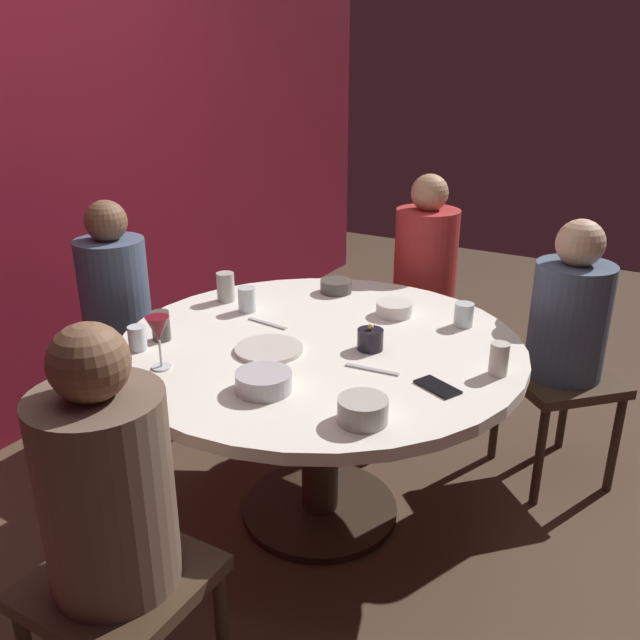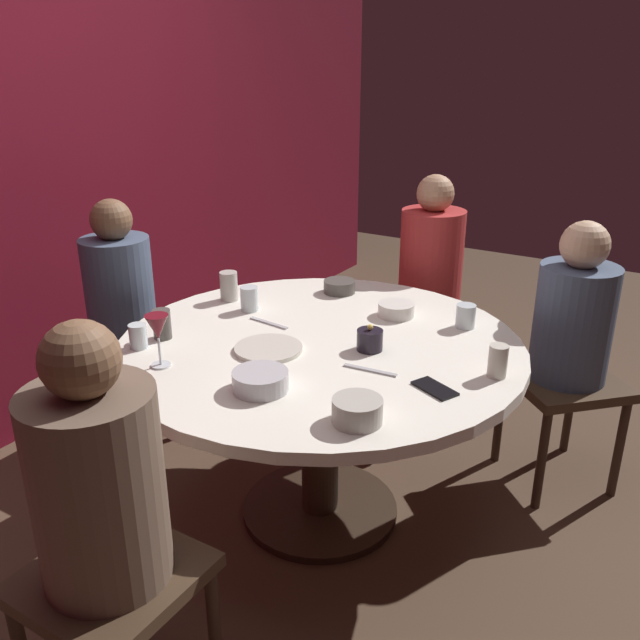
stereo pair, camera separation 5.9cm
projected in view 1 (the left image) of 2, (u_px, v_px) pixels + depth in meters
The scene contains 23 objects.
ground_plane at pixel (320, 511), 2.60m from camera, with size 8.00×8.00×0.00m, color #4C3828.
back_wall at pixel (11, 147), 2.83m from camera, with size 6.00×0.10×2.60m, color maroon.
dining_table at pixel (320, 376), 2.39m from camera, with size 1.43×1.43×0.73m.
seated_diner_left at pixel (108, 497), 1.55m from camera, with size 0.40×0.40×1.14m.
seated_diner_back at pixel (116, 301), 2.81m from camera, with size 0.40×0.40×1.12m.
seated_diner_right at pixel (425, 270), 3.14m from camera, with size 0.40×0.40×1.17m.
seated_diner_front_right at pixel (568, 324), 2.59m from camera, with size 0.57×0.57×1.10m.
candle_holder at pixel (370, 339), 2.26m from camera, with size 0.09×0.09×0.09m.
wine_glass at pixel (158, 331), 2.09m from camera, with size 0.08×0.08×0.18m.
dinner_plate at pixel (269, 349), 2.26m from camera, with size 0.23×0.23×0.01m, color beige.
cell_phone at pixel (437, 387), 2.00m from camera, with size 0.07×0.14×0.01m, color black.
bowl_serving_large at pixel (264, 381), 1.98m from camera, with size 0.17×0.17×0.06m, color #B7B7BC.
bowl_salad_center at pixel (336, 286), 2.81m from camera, with size 0.13×0.13×0.05m, color #4C4742.
bowl_small_white at pixel (394, 309), 2.56m from camera, with size 0.14×0.14×0.05m, color silver.
bowl_sauce_side at pixel (363, 410), 1.81m from camera, with size 0.14×0.14×0.07m, color #B2ADA3.
cup_near_candle at pixel (247, 299), 2.59m from camera, with size 0.07×0.07×0.10m, color silver.
cup_by_left_diner at pixel (226, 287), 2.70m from camera, with size 0.07×0.07×0.12m, color #B2ADA3.
cup_by_right_diner at pixel (137, 338), 2.25m from camera, with size 0.06×0.06×0.09m, color silver.
cup_center_front at pixel (464, 315), 2.45m from camera, with size 0.07×0.07×0.09m, color silver.
cup_far_edge at pixel (161, 326), 2.33m from camera, with size 0.06×0.06×0.11m, color #4C4742.
cup_beside_wine at pixel (499, 359), 2.07m from camera, with size 0.06×0.06×0.11m, color beige.
fork_near_plate at pixel (372, 369), 2.12m from camera, with size 0.02×0.18×0.01m, color #B7B7BC.
knife_near_plate at pixel (268, 324), 2.48m from camera, with size 0.02×0.18×0.01m, color #B7B7BC.
Camera 1 is at (-1.86, -1.07, 1.66)m, focal length 37.32 mm.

